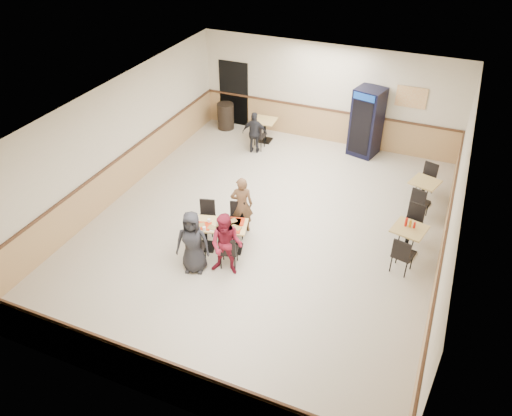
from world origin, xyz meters
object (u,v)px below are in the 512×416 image
at_px(diner_woman_right, 226,245).
at_px(side_table_near, 408,237).
at_px(side_table_far, 423,189).
at_px(diner_man_opposite, 242,205).
at_px(pepsi_cooler, 367,122).
at_px(main_table, 219,232).
at_px(lone_diner, 255,133).
at_px(diner_woman_left, 193,242).
at_px(trash_bin, 226,116).
at_px(back_table, 265,127).

xyz_separation_m(diner_woman_right, side_table_near, (3.38, 2.05, -0.25)).
height_order(diner_woman_right, side_table_far, diner_woman_right).
relative_size(side_table_near, side_table_far, 1.00).
bearing_deg(diner_man_opposite, diner_woman_right, 78.24).
bearing_deg(pepsi_cooler, main_table, -94.85).
relative_size(diner_woman_right, lone_diner, 1.15).
bearing_deg(lone_diner, diner_woman_left, 87.62).
relative_size(lone_diner, trash_bin, 1.50).
height_order(diner_woman_left, side_table_near, diner_woman_left).
xyz_separation_m(diner_man_opposite, trash_bin, (-2.76, 4.84, -0.29)).
relative_size(lone_diner, side_table_far, 1.58).
distance_m(diner_man_opposite, side_table_far, 4.65).
bearing_deg(trash_bin, back_table, -13.00).
bearing_deg(diner_woman_right, pepsi_cooler, 68.70).
bearing_deg(trash_bin, main_table, -65.56).
relative_size(main_table, pepsi_cooler, 0.67).
distance_m(diner_man_opposite, lone_diner, 3.90).
relative_size(lone_diner, pepsi_cooler, 0.63).
xyz_separation_m(diner_man_opposite, pepsi_cooler, (1.77, 4.89, 0.30)).
xyz_separation_m(diner_woman_left, diner_woman_right, (0.68, 0.19, 0.00)).
bearing_deg(side_table_far, trash_bin, 162.04).
bearing_deg(diner_man_opposite, diner_woman_left, 53.71).
bearing_deg(side_table_near, pepsi_cooler, 114.11).
relative_size(main_table, side_table_near, 1.69).
distance_m(side_table_near, side_table_far, 2.16).
xyz_separation_m(main_table, diner_woman_right, (0.50, -0.64, 0.28)).
xyz_separation_m(diner_woman_left, diner_man_opposite, (0.36, 1.67, -0.01)).
relative_size(diner_woman_left, lone_diner, 1.14).
xyz_separation_m(side_table_far, trash_bin, (-6.52, 2.11, -0.04)).
xyz_separation_m(diner_woman_left, side_table_near, (4.06, 2.24, -0.24)).
bearing_deg(pepsi_cooler, lone_diner, -144.45).
bearing_deg(side_table_far, back_table, 160.58).
xyz_separation_m(diner_woman_left, back_table, (-0.88, 6.16, -0.25)).
relative_size(side_table_far, back_table, 1.14).
xyz_separation_m(diner_woman_right, pepsi_cooler, (1.45, 6.36, 0.29)).
distance_m(diner_woman_right, lone_diner, 5.40).
xyz_separation_m(diner_man_opposite, side_table_far, (3.76, 2.73, -0.25)).
bearing_deg(back_table, side_table_far, -19.42).
relative_size(diner_man_opposite, trash_bin, 1.69).
relative_size(main_table, diner_man_opposite, 0.96).
xyz_separation_m(diner_woman_left, trash_bin, (-2.40, 6.51, -0.30)).
xyz_separation_m(diner_woman_right, diner_man_opposite, (-0.32, 1.48, -0.01)).
xyz_separation_m(diner_woman_left, pepsi_cooler, (2.13, 6.55, 0.29)).
relative_size(diner_woman_left, side_table_near, 1.79).
distance_m(main_table, diner_woman_right, 0.86).
bearing_deg(diner_man_opposite, pepsi_cooler, -133.90).
xyz_separation_m(pepsi_cooler, trash_bin, (-4.53, -0.04, -0.59)).
distance_m(back_table, trash_bin, 1.56).
height_order(diner_woman_right, back_table, diner_woman_right).
relative_size(lone_diner, side_table_near, 1.57).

